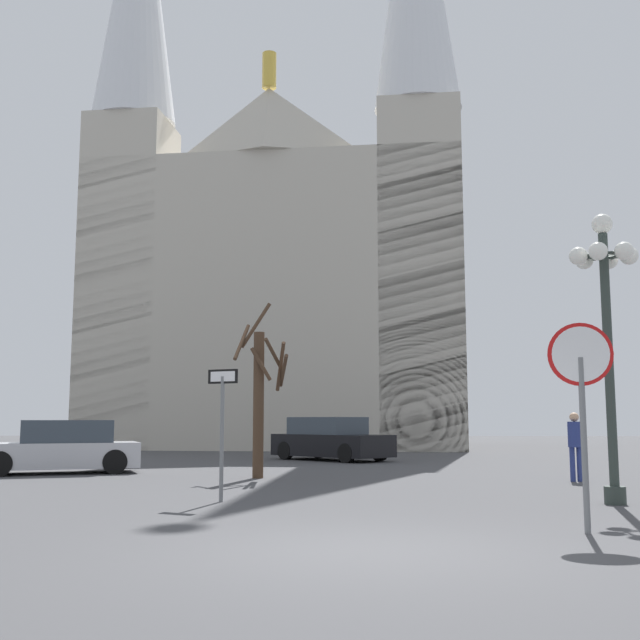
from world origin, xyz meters
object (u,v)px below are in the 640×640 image
object	(u,v)px
parked_car_near_silver	(60,448)
parked_car_far_black	(331,440)
pedestrian_walking	(575,440)
stop_sign	(581,383)
street_lamp	(606,306)
cathedral	(284,268)
one_way_arrow_sign	(222,418)
bare_tree	(260,394)

from	to	relation	value
parked_car_near_silver	parked_car_far_black	bearing A→B (deg)	44.19
parked_car_far_black	pedestrian_walking	size ratio (longest dim) A/B	2.82
stop_sign	street_lamp	distance (m)	4.02
pedestrian_walking	street_lamp	bearing A→B (deg)	-99.23
cathedral	pedestrian_walking	world-z (taller)	cathedral
cathedral	one_way_arrow_sign	distance (m)	28.32
one_way_arrow_sign	street_lamp	bearing A→B (deg)	-1.58
pedestrian_walking	parked_car_near_silver	bearing A→B (deg)	169.85
one_way_arrow_sign	pedestrian_walking	distance (m)	8.87
street_lamp	pedestrian_walking	distance (m)	5.50
stop_sign	bare_tree	xyz separation A→B (m)	(-5.14, 9.09, 0.17)
bare_tree	parked_car_near_silver	size ratio (longest dim) A/B	0.98
one_way_arrow_sign	bare_tree	xyz separation A→B (m)	(0.07, 5.50, 0.60)
street_lamp	parked_car_far_black	distance (m)	15.21
stop_sign	pedestrian_walking	distance (m)	8.65
parked_car_far_black	pedestrian_walking	bearing A→B (deg)	-57.58
street_lamp	bare_tree	size ratio (longest dim) A/B	1.14
one_way_arrow_sign	parked_car_far_black	xyz separation A→B (m)	(1.66, 13.91, -0.75)
street_lamp	parked_car_far_black	bearing A→B (deg)	109.76
cathedral	pedestrian_walking	xyz separation A→B (m)	(8.61, -22.44, -8.55)
pedestrian_walking	stop_sign	bearing A→B (deg)	-105.58
stop_sign	bare_tree	bearing A→B (deg)	119.48
one_way_arrow_sign	parked_car_near_silver	distance (m)	8.91
street_lamp	parked_car_far_black	xyz separation A→B (m)	(-5.06, 14.09, -2.67)
stop_sign	bare_tree	world-z (taller)	bare_tree
one_way_arrow_sign	pedestrian_walking	bearing A→B (deg)	31.96
cathedral	bare_tree	bearing A→B (deg)	-86.93
stop_sign	parked_car_near_silver	xyz separation A→B (m)	(-10.64, 10.60, -1.22)
cathedral	street_lamp	world-z (taller)	cathedral
bare_tree	parked_car_near_silver	distance (m)	5.88
stop_sign	street_lamp	size ratio (longest dim) A/B	0.53
stop_sign	pedestrian_walking	xyz separation A→B (m)	(2.31, 8.28, -0.93)
stop_sign	parked_car_far_black	world-z (taller)	stop_sign
stop_sign	parked_car_near_silver	world-z (taller)	stop_sign
one_way_arrow_sign	street_lamp	world-z (taller)	street_lamp
stop_sign	street_lamp	bearing A→B (deg)	66.00
bare_tree	pedestrian_walking	world-z (taller)	bare_tree
street_lamp	parked_car_near_silver	distance (m)	14.39
street_lamp	parked_car_near_silver	xyz separation A→B (m)	(-12.16, 7.19, -2.72)
pedestrian_walking	parked_car_far_black	bearing A→B (deg)	122.42
parked_car_far_black	parked_car_near_silver	bearing A→B (deg)	-135.81
street_lamp	pedestrian_walking	world-z (taller)	street_lamp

